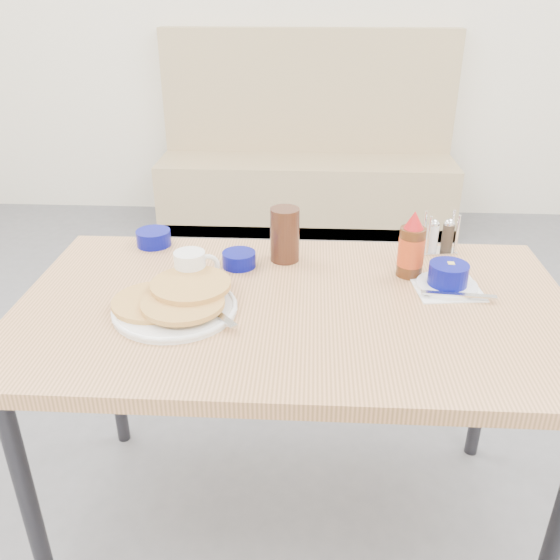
# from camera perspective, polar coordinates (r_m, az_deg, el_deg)

# --- Properties ---
(booth_bench) EXTENTS (1.90, 0.56, 1.22)m
(booth_bench) POSITION_cam_1_polar(r_m,az_deg,el_deg) (4.00, 2.56, 10.43)
(booth_bench) COLOR tan
(booth_bench) RESTS_ON ground
(dining_table) EXTENTS (1.40, 0.80, 0.76)m
(dining_table) POSITION_cam_1_polar(r_m,az_deg,el_deg) (1.52, 1.35, -4.24)
(dining_table) COLOR tan
(dining_table) RESTS_ON ground
(pancake_plate) EXTENTS (0.32, 0.31, 0.05)m
(pancake_plate) POSITION_cam_1_polar(r_m,az_deg,el_deg) (1.47, -10.01, -2.12)
(pancake_plate) COLOR white
(pancake_plate) RESTS_ON dining_table
(coffee_mug) EXTENTS (0.12, 0.08, 0.09)m
(coffee_mug) POSITION_cam_1_polar(r_m,az_deg,el_deg) (1.58, -8.49, 1.16)
(coffee_mug) COLOR white
(coffee_mug) RESTS_ON dining_table
(grits_setting) EXTENTS (0.20, 0.19, 0.07)m
(grits_setting) POSITION_cam_1_polar(r_m,az_deg,el_deg) (1.61, 15.85, 0.20)
(grits_setting) COLOR white
(grits_setting) RESTS_ON dining_table
(creamer_bowl) EXTENTS (0.10, 0.10, 0.05)m
(creamer_bowl) POSITION_cam_1_polar(r_m,az_deg,el_deg) (1.85, -12.07, 3.97)
(creamer_bowl) COLOR #050976
(creamer_bowl) RESTS_ON dining_table
(butter_bowl) EXTENTS (0.09, 0.09, 0.04)m
(butter_bowl) POSITION_cam_1_polar(r_m,az_deg,el_deg) (1.68, -3.97, 1.99)
(butter_bowl) COLOR #050976
(butter_bowl) RESTS_ON dining_table
(amber_tumbler) EXTENTS (0.08, 0.08, 0.16)m
(amber_tumbler) POSITION_cam_1_polar(r_m,az_deg,el_deg) (1.69, 0.46, 4.39)
(amber_tumbler) COLOR #3C1E13
(amber_tumbler) RESTS_ON dining_table
(condiment_caddy) EXTENTS (0.11, 0.07, 0.12)m
(condiment_caddy) POSITION_cam_1_polar(r_m,az_deg,el_deg) (1.82, 15.12, 3.90)
(condiment_caddy) COLOR silver
(condiment_caddy) RESTS_ON dining_table
(syrup_bottle) EXTENTS (0.07, 0.07, 0.19)m
(syrup_bottle) POSITION_cam_1_polar(r_m,az_deg,el_deg) (1.64, 12.53, 3.01)
(syrup_bottle) COLOR #47230F
(syrup_bottle) RESTS_ON dining_table
(sugar_wrapper) EXTENTS (0.05, 0.04, 0.00)m
(sugar_wrapper) POSITION_cam_1_polar(r_m,az_deg,el_deg) (1.43, -5.84, -3.65)
(sugar_wrapper) COLOR #ED4F50
(sugar_wrapper) RESTS_ON dining_table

